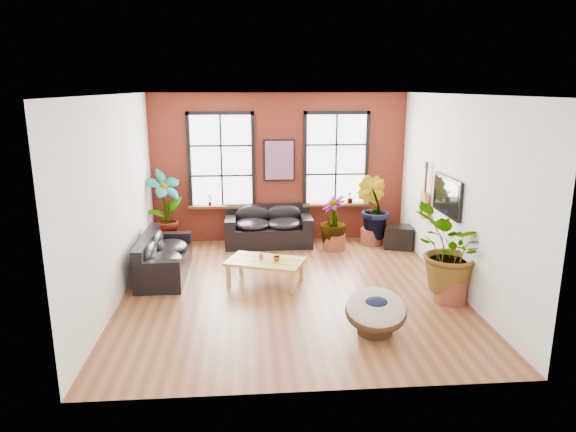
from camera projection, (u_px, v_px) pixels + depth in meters
name	position (u px, v px, depth m)	size (l,w,h in m)	color
room	(290.00, 195.00, 9.14)	(6.04, 6.54, 3.54)	brown
sofa_back	(268.00, 227.00, 12.08)	(2.01, 0.98, 0.92)	black
sofa_left	(162.00, 258.00, 10.06)	(0.87, 2.06, 0.81)	black
coffee_table	(265.00, 263.00, 9.68)	(1.60, 1.26, 0.54)	#B29240
papasan_chair	(376.00, 311.00, 7.69)	(1.09, 1.10, 0.70)	#372313
poster	(279.00, 160.00, 12.02)	(0.74, 0.06, 0.98)	black
tv_wall_unit	(440.00, 198.00, 9.85)	(0.13, 1.86, 1.20)	black
media_box	(399.00, 237.00, 11.83)	(0.76, 0.69, 0.52)	black
pot_back_left	(166.00, 241.00, 11.78)	(0.56, 0.56, 0.37)	brown
pot_back_right	(372.00, 236.00, 12.13)	(0.62, 0.62, 0.38)	brown
pot_right_wall	(450.00, 290.00, 8.90)	(0.58, 0.58, 0.41)	brown
pot_mid	(334.00, 242.00, 11.72)	(0.60, 0.60, 0.37)	brown
floor_plant_back_left	(165.00, 206.00, 11.62)	(0.89, 0.60, 1.68)	#215316
floor_plant_back_right	(373.00, 208.00, 11.98)	(0.80, 0.65, 1.46)	#215316
floor_plant_right_wall	(451.00, 251.00, 8.73)	(1.36, 1.18, 1.51)	#215316
floor_plant_mid	(333.00, 220.00, 11.61)	(0.62, 0.62, 1.12)	#215316
table_plant	(277.00, 255.00, 9.60)	(0.20, 0.17, 0.22)	#215316
sill_plant_left	(210.00, 200.00, 12.07)	(0.14, 0.10, 0.27)	#215316
sill_plant_right	(350.00, 198.00, 12.33)	(0.15, 0.15, 0.27)	#215316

